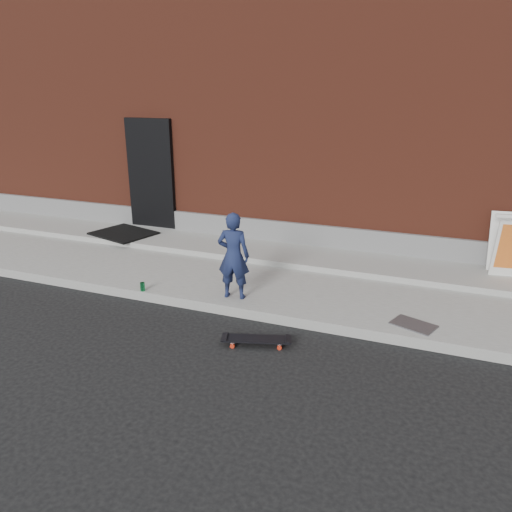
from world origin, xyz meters
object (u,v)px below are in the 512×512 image
at_px(skateboard, 256,340).
at_px(child, 233,256).
at_px(soda_can, 143,287).
at_px(pizza_sign, 512,245).

bearing_deg(skateboard, child, 126.86).
bearing_deg(skateboard, soda_can, 162.06).
distance_m(child, skateboard, 1.43).
distance_m(skateboard, pizza_sign, 4.52).
distance_m(child, soda_can, 1.55).
bearing_deg(soda_can, pizza_sign, 25.72).
height_order(skateboard, soda_can, soda_can).
relative_size(pizza_sign, soda_can, 7.33).
bearing_deg(skateboard, pizza_sign, 46.12).
relative_size(skateboard, pizza_sign, 0.90).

